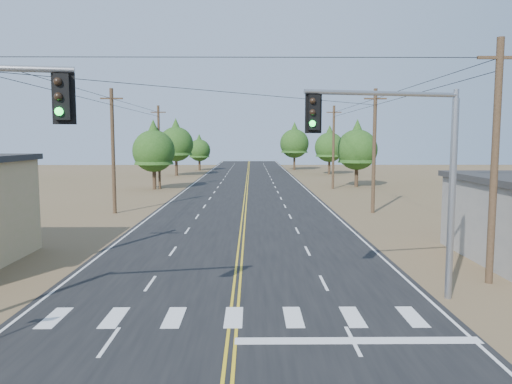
{
  "coord_description": "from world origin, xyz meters",
  "views": [
    {
      "loc": [
        0.59,
        -8.18,
        5.95
      ],
      "look_at": [
        0.81,
        15.09,
        3.5
      ],
      "focal_mm": 35.0,
      "sensor_mm": 36.0,
      "label": 1
    }
  ],
  "objects": [
    {
      "name": "road",
      "position": [
        0.0,
        30.0,
        0.01
      ],
      "size": [
        15.0,
        200.0,
        0.02
      ],
      "primitive_type": "cube",
      "color": "black",
      "rests_on": "ground"
    },
    {
      "name": "utility_pole_left_mid",
      "position": [
        -10.5,
        32.0,
        5.12
      ],
      "size": [
        1.8,
        0.3,
        10.0
      ],
      "color": "#4C3826",
      "rests_on": "ground"
    },
    {
      "name": "utility_pole_left_far",
      "position": [
        -10.5,
        52.0,
        5.12
      ],
      "size": [
        1.8,
        0.3,
        10.0
      ],
      "color": "#4C3826",
      "rests_on": "ground"
    },
    {
      "name": "utility_pole_right_near",
      "position": [
        10.5,
        12.0,
        5.12
      ],
      "size": [
        1.8,
        0.3,
        10.0
      ],
      "color": "#4C3826",
      "rests_on": "ground"
    },
    {
      "name": "utility_pole_right_mid",
      "position": [
        10.5,
        32.0,
        5.12
      ],
      "size": [
        1.8,
        0.3,
        10.0
      ],
      "color": "#4C3826",
      "rests_on": "ground"
    },
    {
      "name": "utility_pole_right_far",
      "position": [
        10.5,
        52.0,
        5.12
      ],
      "size": [
        1.8,
        0.3,
        10.0
      ],
      "color": "#4C3826",
      "rests_on": "ground"
    },
    {
      "name": "signal_mast_right",
      "position": [
        6.38,
        9.61,
        5.21
      ],
      "size": [
        5.78,
        1.67,
        7.76
      ],
      "rotation": [
        0.0,
        0.0,
        0.23
      ],
      "color": "gray",
      "rests_on": "ground"
    },
    {
      "name": "tree_left_near",
      "position": [
        -11.04,
        51.51,
        5.11
      ],
      "size": [
        5.01,
        5.01,
        8.36
      ],
      "color": "#3F2D1E",
      "rests_on": "ground"
    },
    {
      "name": "tree_left_mid",
      "position": [
        -11.81,
        74.37,
        5.79
      ],
      "size": [
        5.68,
        5.68,
        9.47
      ],
      "color": "#3F2D1E",
      "rests_on": "ground"
    },
    {
      "name": "tree_left_far",
      "position": [
        -9.46,
        88.63,
        4.32
      ],
      "size": [
        4.24,
        4.24,
        7.07
      ],
      "color": "#3F2D1E",
      "rests_on": "ground"
    },
    {
      "name": "tree_right_near",
      "position": [
        13.91,
        54.65,
        5.21
      ],
      "size": [
        5.11,
        5.11,
        8.52
      ],
      "color": "#3F2D1E",
      "rests_on": "ground"
    },
    {
      "name": "tree_right_mid",
      "position": [
        14.0,
        77.38,
        5.16
      ],
      "size": [
        5.06,
        5.06,
        8.44
      ],
      "color": "#3F2D1E",
      "rests_on": "ground"
    },
    {
      "name": "tree_right_far",
      "position": [
        9.07,
        89.94,
        5.76
      ],
      "size": [
        5.65,
        5.65,
        9.41
      ],
      "color": "#3F2D1E",
      "rests_on": "ground"
    }
  ]
}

